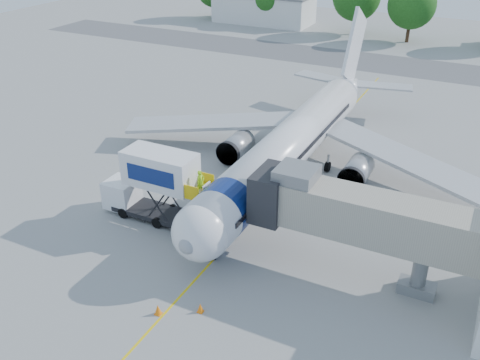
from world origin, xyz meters
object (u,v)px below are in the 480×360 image
at_px(jet_bridge, 350,213).
at_px(ground_tug, 215,358).
at_px(catering_hiloader, 154,186).
at_px(aircraft, 293,143).

distance_m(jet_bridge, ground_tug, 11.69).
height_order(catering_hiloader, ground_tug, catering_hiloader).
bearing_deg(ground_tug, aircraft, 111.44).
height_order(aircraft, jet_bridge, aircraft).
xyz_separation_m(aircraft, ground_tug, (4.56, -21.72, -2.15)).
height_order(jet_bridge, catering_hiloader, jet_bridge).
bearing_deg(catering_hiloader, jet_bridge, 0.01).
relative_size(aircraft, ground_tug, 9.28).
xyz_separation_m(aircraft, catering_hiloader, (-6.27, -11.12, -0.19)).
bearing_deg(ground_tug, jet_bridge, 81.64).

